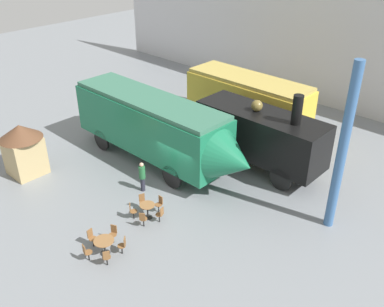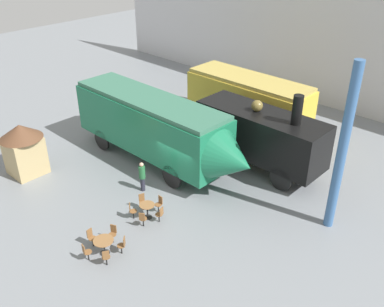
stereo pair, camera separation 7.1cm
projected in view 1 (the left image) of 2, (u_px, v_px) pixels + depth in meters
name	position (u px, v px, depth m)	size (l,w,h in m)	color
ground_plane	(181.00, 187.00, 23.13)	(80.00, 80.00, 0.00)	gray
backdrop_wall	(332.00, 47.00, 30.88)	(44.00, 0.15, 9.00)	silver
passenger_coach_vintage	(248.00, 98.00, 28.80)	(8.65, 2.87, 3.49)	gold
steam_locomotive	(261.00, 134.00, 23.96)	(7.55, 2.50, 4.98)	black
streamlined_locomotive	(160.00, 127.00, 24.11)	(12.34, 2.80, 3.96)	#196B47
cafe_table_near	(104.00, 243.00, 18.31)	(0.88, 0.88, 0.72)	black
cafe_table_mid	(147.00, 208.00, 20.50)	(0.74, 0.74, 0.76)	black
cafe_chair_0	(91.00, 237.00, 18.77)	(0.37, 0.36, 0.87)	black
cafe_chair_1	(86.00, 252.00, 17.93)	(0.36, 0.38, 0.87)	black
cafe_chair_2	(107.00, 257.00, 17.66)	(0.40, 0.39, 0.87)	black
cafe_chair_3	(123.00, 244.00, 18.33)	(0.40, 0.40, 0.87)	black
cafe_chair_4	(113.00, 233.00, 19.01)	(0.38, 0.40, 0.87)	black
cafe_chair_5	(160.00, 203.00, 20.96)	(0.36, 0.36, 0.87)	black
cafe_chair_6	(142.00, 201.00, 21.11)	(0.39, 0.38, 0.87)	black
cafe_chair_7	(132.00, 210.00, 20.45)	(0.40, 0.41, 0.87)	black
cafe_chair_8	(143.00, 218.00, 19.89)	(0.39, 0.40, 0.87)	black
cafe_chair_9	(160.00, 214.00, 20.21)	(0.38, 0.36, 0.87)	black
visitor_person	(142.00, 176.00, 22.37)	(0.34, 0.34, 1.70)	#262633
ticket_kiosk	(23.00, 147.00, 23.56)	(2.34, 2.34, 3.00)	tan
support_pillar	(342.00, 150.00, 18.39)	(0.44, 0.44, 8.00)	#386093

